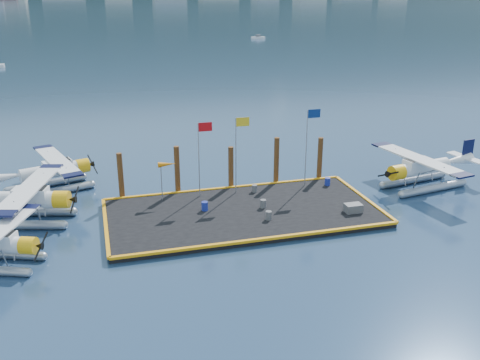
{
  "coord_description": "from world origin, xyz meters",
  "views": [
    {
      "loc": [
        -10.06,
        -35.42,
        16.14
      ],
      "look_at": [
        0.34,
        2.0,
        2.11
      ],
      "focal_mm": 40.0,
      "sensor_mm": 36.0,
      "label": 1
    }
  ],
  "objects_px": {
    "seaplane_c": "(53,173)",
    "piling_2": "(231,169)",
    "flagpole_blue": "(309,136)",
    "piling_4": "(320,160)",
    "flagpole_red": "(201,148)",
    "drum_4": "(328,182)",
    "piling_0": "(121,177)",
    "drum_1": "(269,215)",
    "seaplane_b": "(26,202)",
    "flagpole_yellow": "(238,144)",
    "drum_0": "(205,206)",
    "piling_1": "(177,171)",
    "windsock": "(167,165)",
    "seaplane_d": "(421,170)",
    "piling_3": "(276,162)",
    "drum_5": "(254,188)",
    "drum_2": "(263,204)",
    "crate": "(353,208)"
  },
  "relations": [
    {
      "from": "seaplane_c",
      "to": "drum_0",
      "type": "distance_m",
      "value": 14.05
    },
    {
      "from": "flagpole_yellow",
      "to": "flagpole_blue",
      "type": "height_order",
      "value": "flagpole_blue"
    },
    {
      "from": "crate",
      "to": "flagpole_yellow",
      "type": "xyz_separation_m",
      "value": [
        -7.14,
        6.22,
        3.8
      ]
    },
    {
      "from": "seaplane_b",
      "to": "drum_1",
      "type": "relative_size",
      "value": 16.55
    },
    {
      "from": "seaplane_d",
      "to": "flagpole_blue",
      "type": "bearing_deg",
      "value": 67.02
    },
    {
      "from": "crate",
      "to": "flagpole_yellow",
      "type": "bearing_deg",
      "value": 138.95
    },
    {
      "from": "seaplane_c",
      "to": "seaplane_b",
      "type": "bearing_deg",
      "value": -31.3
    },
    {
      "from": "seaplane_c",
      "to": "piling_2",
      "type": "distance_m",
      "value": 14.88
    },
    {
      "from": "drum_0",
      "to": "windsock",
      "type": "xyz_separation_m",
      "value": [
        -2.3,
        2.97,
        2.49
      ]
    },
    {
      "from": "seaplane_c",
      "to": "piling_2",
      "type": "xyz_separation_m",
      "value": [
        14.33,
        -4.0,
        0.36
      ]
    },
    {
      "from": "drum_0",
      "to": "drum_1",
      "type": "relative_size",
      "value": 1.08
    },
    {
      "from": "flagpole_red",
      "to": "piling_3",
      "type": "xyz_separation_m",
      "value": [
        6.79,
        1.6,
        -2.25
      ]
    },
    {
      "from": "seaplane_b",
      "to": "piling_1",
      "type": "relative_size",
      "value": 2.47
    },
    {
      "from": "drum_4",
      "to": "drum_2",
      "type": "bearing_deg",
      "value": -154.56
    },
    {
      "from": "piling_4",
      "to": "flagpole_red",
      "type": "bearing_deg",
      "value": -171.57
    },
    {
      "from": "flagpole_yellow",
      "to": "seaplane_b",
      "type": "bearing_deg",
      "value": -177.22
    },
    {
      "from": "seaplane_c",
      "to": "seaplane_d",
      "type": "bearing_deg",
      "value": 57.79
    },
    {
      "from": "seaplane_c",
      "to": "drum_1",
      "type": "bearing_deg",
      "value": 35.45
    },
    {
      "from": "drum_1",
      "to": "drum_4",
      "type": "distance_m",
      "value": 8.87
    },
    {
      "from": "seaplane_b",
      "to": "drum_2",
      "type": "bearing_deg",
      "value": 95.84
    },
    {
      "from": "seaplane_d",
      "to": "piling_1",
      "type": "bearing_deg",
      "value": 69.54
    },
    {
      "from": "drum_2",
      "to": "flagpole_blue",
      "type": "relative_size",
      "value": 0.1
    },
    {
      "from": "flagpole_red",
      "to": "flagpole_blue",
      "type": "relative_size",
      "value": 0.92
    },
    {
      "from": "drum_4",
      "to": "piling_0",
      "type": "bearing_deg",
      "value": 173.14
    },
    {
      "from": "drum_1",
      "to": "drum_5",
      "type": "height_order",
      "value": "drum_1"
    },
    {
      "from": "windsock",
      "to": "piling_1",
      "type": "relative_size",
      "value": 0.74
    },
    {
      "from": "piling_1",
      "to": "piling_3",
      "type": "xyz_separation_m",
      "value": [
        8.5,
        0.0,
        0.05
      ]
    },
    {
      "from": "flagpole_blue",
      "to": "seaplane_b",
      "type": "bearing_deg",
      "value": -177.97
    },
    {
      "from": "seaplane_c",
      "to": "piling_4",
      "type": "bearing_deg",
      "value": 62.27
    },
    {
      "from": "flagpole_blue",
      "to": "piling_2",
      "type": "height_order",
      "value": "flagpole_blue"
    },
    {
      "from": "drum_1",
      "to": "drum_4",
      "type": "height_order",
      "value": "drum_4"
    },
    {
      "from": "drum_0",
      "to": "piling_1",
      "type": "height_order",
      "value": "piling_1"
    },
    {
      "from": "seaplane_d",
      "to": "drum_4",
      "type": "relative_size",
      "value": 16.02
    },
    {
      "from": "drum_0",
      "to": "piling_2",
      "type": "distance_m",
      "value": 5.71
    },
    {
      "from": "piling_3",
      "to": "flagpole_yellow",
      "type": "bearing_deg",
      "value": -157.15
    },
    {
      "from": "crate",
      "to": "piling_0",
      "type": "relative_size",
      "value": 0.31
    },
    {
      "from": "drum_0",
      "to": "piling_0",
      "type": "distance_m",
      "value": 7.47
    },
    {
      "from": "drum_0",
      "to": "windsock",
      "type": "height_order",
      "value": "windsock"
    },
    {
      "from": "crate",
      "to": "piling_2",
      "type": "xyz_separation_m",
      "value": [
        -7.34,
        7.82,
        1.19
      ]
    },
    {
      "from": "piling_0",
      "to": "piling_3",
      "type": "xyz_separation_m",
      "value": [
        13.0,
        0.0,
        0.15
      ]
    },
    {
      "from": "seaplane_b",
      "to": "flagpole_yellow",
      "type": "height_order",
      "value": "flagpole_yellow"
    },
    {
      "from": "piling_2",
      "to": "seaplane_d",
      "type": "bearing_deg",
      "value": -13.75
    },
    {
      "from": "seaplane_b",
      "to": "seaplane_c",
      "type": "relative_size",
      "value": 1.05
    },
    {
      "from": "windsock",
      "to": "drum_1",
      "type": "bearing_deg",
      "value": -42.42
    },
    {
      "from": "seaplane_b",
      "to": "piling_3",
      "type": "bearing_deg",
      "value": 112.18
    },
    {
      "from": "flagpole_yellow",
      "to": "piling_2",
      "type": "distance_m",
      "value": 3.07
    },
    {
      "from": "drum_2",
      "to": "piling_0",
      "type": "distance_m",
      "value": 11.5
    },
    {
      "from": "drum_0",
      "to": "drum_4",
      "type": "distance_m",
      "value": 11.4
    },
    {
      "from": "drum_1",
      "to": "flagpole_blue",
      "type": "height_order",
      "value": "flagpole_blue"
    },
    {
      "from": "piling_0",
      "to": "piling_4",
      "type": "distance_m",
      "value": 17.0
    }
  ]
}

